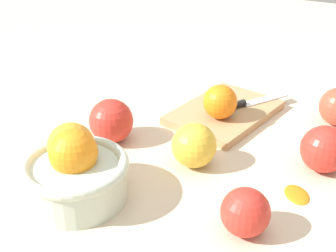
# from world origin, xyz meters

# --- Properties ---
(ground_plane) EXTENTS (2.40, 2.40, 0.00)m
(ground_plane) POSITION_xyz_m (0.00, 0.00, 0.00)
(ground_plane) COLOR beige
(bowl) EXTENTS (0.16, 0.16, 0.11)m
(bowl) POSITION_xyz_m (-0.19, 0.15, 0.05)
(bowl) COLOR beige
(bowl) RESTS_ON ground_plane
(cutting_board) EXTENTS (0.25, 0.20, 0.02)m
(cutting_board) POSITION_xyz_m (0.16, 0.03, 0.01)
(cutting_board) COLOR tan
(cutting_board) RESTS_ON ground_plane
(orange_on_board) EXTENTS (0.07, 0.07, 0.07)m
(orange_on_board) POSITION_xyz_m (0.12, 0.03, 0.05)
(orange_on_board) COLOR orange
(orange_on_board) RESTS_ON cutting_board
(knife) EXTENTS (0.14, 0.10, 0.01)m
(knife) POSITION_xyz_m (0.20, -0.00, 0.02)
(knife) COLOR silver
(knife) RESTS_ON cutting_board
(apple_mid_left) EXTENTS (0.08, 0.08, 0.08)m
(apple_mid_left) POSITION_xyz_m (-0.03, 0.02, 0.04)
(apple_mid_left) COLOR gold
(apple_mid_left) RESTS_ON ground_plane
(apple_front_right_2) EXTENTS (0.08, 0.08, 0.08)m
(apple_front_right_2) POSITION_xyz_m (0.05, -0.18, 0.04)
(apple_front_right_2) COLOR red
(apple_front_right_2) RESTS_ON ground_plane
(apple_back_center) EXTENTS (0.08, 0.08, 0.08)m
(apple_back_center) POSITION_xyz_m (-0.02, 0.19, 0.04)
(apple_back_center) COLOR red
(apple_back_center) RESTS_ON ground_plane
(apple_front_left) EXTENTS (0.07, 0.07, 0.07)m
(apple_front_left) POSITION_xyz_m (-0.16, -0.11, 0.03)
(apple_front_left) COLOR red
(apple_front_left) RESTS_ON ground_plane
(citrus_peel) EXTENTS (0.06, 0.06, 0.01)m
(citrus_peel) POSITION_xyz_m (-0.04, -0.15, 0.00)
(citrus_peel) COLOR orange
(citrus_peel) RESTS_ON ground_plane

